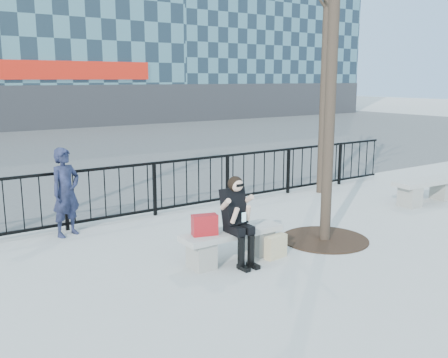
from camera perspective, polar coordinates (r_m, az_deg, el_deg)
ground at (r=7.78m, az=0.91°, el=-9.27°), size 120.00×120.00×0.00m
street_surface at (r=21.53m, az=-22.87°, el=3.19°), size 60.00×23.00×0.01m
railing at (r=10.12m, az=-8.95°, el=-1.25°), size 14.00×0.06×1.10m
tree_grate at (r=8.88m, az=11.42°, el=-6.76°), size 1.50×1.50×0.02m
bench_main at (r=7.68m, az=0.92°, el=-7.17°), size 1.65×0.46×0.49m
bench_second at (r=12.09m, az=22.17°, el=-0.99°), size 1.80×0.50×0.54m
seated_woman at (r=7.44m, az=1.64°, el=-4.80°), size 0.50×0.64×1.34m
handbag at (r=7.34m, az=-2.23°, el=-5.26°), size 0.41×0.27×0.31m
shopping_bag at (r=7.86m, az=5.94°, el=-7.70°), size 0.40×0.19×0.36m
standing_man at (r=9.19m, az=-17.63°, el=-1.44°), size 0.68×0.57×1.58m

